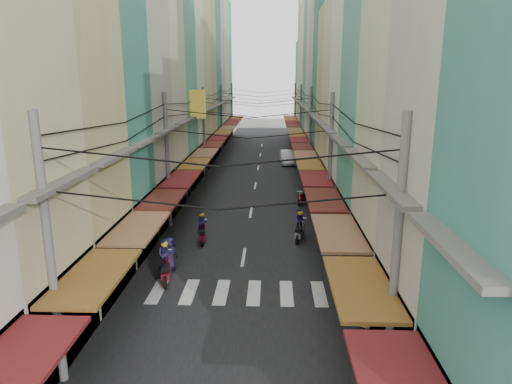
% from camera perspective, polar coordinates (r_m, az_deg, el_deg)
% --- Properties ---
extents(ground, '(160.00, 160.00, 0.00)m').
position_cam_1_polar(ground, '(25.64, -1.28, -6.47)').
color(ground, slate).
rests_on(ground, ground).
extents(road, '(10.00, 80.00, 0.02)m').
position_cam_1_polar(road, '(44.90, 0.19, 2.56)').
color(road, black).
rests_on(road, ground).
extents(sidewalk_left, '(3.00, 80.00, 0.06)m').
position_cam_1_polar(sidewalk_left, '(45.57, -8.02, 2.61)').
color(sidewalk_left, slate).
rests_on(sidewalk_left, ground).
extents(sidewalk_right, '(3.00, 80.00, 0.06)m').
position_cam_1_polar(sidewalk_right, '(45.16, 8.47, 2.49)').
color(sidewalk_right, slate).
rests_on(sidewalk_right, ground).
extents(crosswalk, '(7.55, 2.40, 0.01)m').
position_cam_1_polar(crosswalk, '(20.14, -2.29, -12.41)').
color(crosswalk, silver).
rests_on(crosswalk, ground).
extents(building_row_left, '(7.80, 67.67, 23.70)m').
position_cam_1_polar(building_row_left, '(41.59, -11.32, 14.91)').
color(building_row_left, silver).
rests_on(building_row_left, ground).
extents(building_row_right, '(7.80, 68.98, 22.59)m').
position_cam_1_polar(building_row_right, '(40.92, 11.54, 14.41)').
color(building_row_right, '#387D6D').
rests_on(building_row_right, ground).
extents(utility_poles, '(10.20, 66.13, 8.20)m').
position_cam_1_polar(utility_poles, '(39.08, -0.05, 10.57)').
color(utility_poles, slate).
rests_on(utility_poles, ground).
extents(white_car, '(5.09, 2.17, 1.77)m').
position_cam_1_polar(white_car, '(49.23, 3.97, 3.54)').
color(white_car, white).
rests_on(white_car, ground).
extents(bicycle, '(1.90, 1.10, 1.23)m').
position_cam_1_polar(bicycle, '(29.07, 14.04, -4.39)').
color(bicycle, black).
rests_on(bicycle, ground).
extents(moving_scooters, '(7.44, 15.28, 2.02)m').
position_cam_1_polar(moving_scooters, '(24.88, -2.80, -5.74)').
color(moving_scooters, black).
rests_on(moving_scooters, ground).
extents(parked_scooters, '(12.94, 12.85, 0.98)m').
position_cam_1_polar(parked_scooters, '(22.15, 11.17, -8.89)').
color(parked_scooters, black).
rests_on(parked_scooters, ground).
extents(pedestrians, '(12.72, 19.41, 2.22)m').
position_cam_1_polar(pedestrians, '(29.22, -8.62, -1.85)').
color(pedestrians, black).
rests_on(pedestrians, ground).
extents(market_umbrella, '(2.14, 2.14, 2.25)m').
position_cam_1_polar(market_umbrella, '(21.29, 16.55, -5.78)').
color(market_umbrella, '#B2B2B7').
rests_on(market_umbrella, ground).
extents(traffic_sign, '(0.10, 0.68, 3.11)m').
position_cam_1_polar(traffic_sign, '(21.98, 10.75, -3.98)').
color(traffic_sign, slate).
rests_on(traffic_sign, ground).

